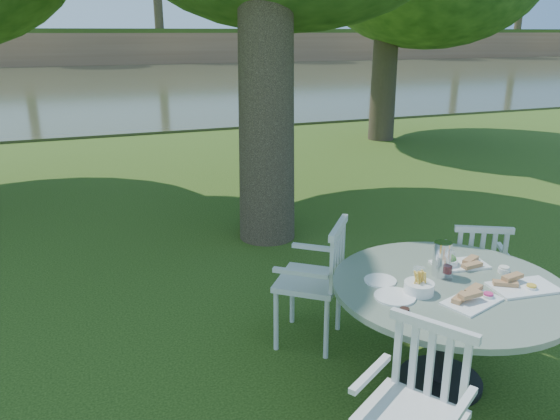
{
  "coord_description": "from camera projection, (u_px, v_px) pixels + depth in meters",
  "views": [
    {
      "loc": [
        -1.58,
        -3.93,
        2.3
      ],
      "look_at": [
        0.0,
        0.2,
        0.85
      ],
      "focal_mm": 35.0,
      "sensor_mm": 36.0,
      "label": 1
    }
  ],
  "objects": [
    {
      "name": "ground",
      "position": [
        288.0,
        309.0,
        4.74
      ],
      "size": [
        140.0,
        140.0,
        0.0
      ],
      "primitive_type": "plane",
      "color": "#1D370B",
      "rests_on": "ground"
    },
    {
      "name": "chair_ne",
      "position": [
        477.0,
        265.0,
        4.39
      ],
      "size": [
        0.58,
        0.57,
        0.87
      ],
      "rotation": [
        0.0,
        0.0,
        -3.63
      ],
      "color": "silver",
      "rests_on": "ground"
    },
    {
      "name": "river",
      "position": [
        104.0,
        84.0,
        25.15
      ],
      "size": [
        100.0,
        28.0,
        0.12
      ],
      "primitive_type": "cube",
      "color": "#32351F",
      "rests_on": "ground"
    },
    {
      "name": "tableware",
      "position": [
        447.0,
        275.0,
        3.53
      ],
      "size": [
        1.18,
        0.76,
        0.24
      ],
      "color": "white",
      "rests_on": "table"
    },
    {
      "name": "chair_sw",
      "position": [
        419.0,
        398.0,
        2.75
      ],
      "size": [
        0.61,
        0.62,
        0.92
      ],
      "rotation": [
        0.0,
        0.0,
        -1.01
      ],
      "color": "silver",
      "rests_on": "ground"
    },
    {
      "name": "table",
      "position": [
        448.0,
        302.0,
        3.56
      ],
      "size": [
        1.51,
        1.51,
        0.75
      ],
      "color": "black",
      "rests_on": "ground"
    },
    {
      "name": "chair_nw",
      "position": [
        322.0,
        274.0,
        4.08
      ],
      "size": [
        0.67,
        0.67,
        0.97
      ],
      "rotation": [
        0.0,
        0.0,
        -2.24
      ],
      "color": "silver",
      "rests_on": "ground"
    }
  ]
}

